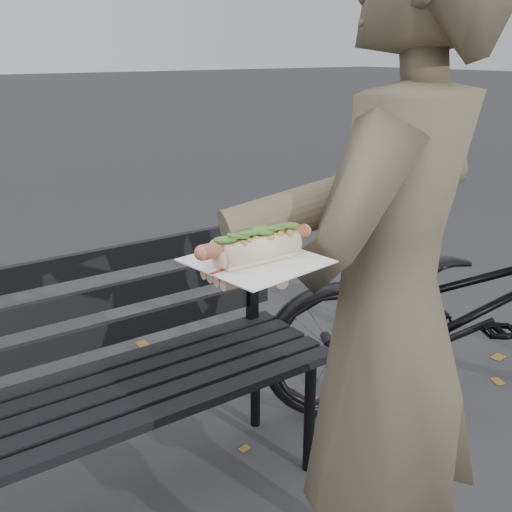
# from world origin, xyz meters

# --- Properties ---
(park_bench) EXTENTS (1.50, 0.44, 0.88)m
(park_bench) POSITION_xyz_m (0.08, 0.98, 0.52)
(park_bench) COLOR black
(park_bench) RESTS_ON ground
(bicycle) EXTENTS (1.90, 1.36, 0.95)m
(bicycle) POSITION_xyz_m (1.61, 0.69, 0.48)
(bicycle) COLOR black
(bicycle) RESTS_ON ground
(person) EXTENTS (0.75, 0.62, 1.77)m
(person) POSITION_xyz_m (0.49, 0.18, 0.88)
(person) COLOR brown
(person) RESTS_ON ground
(held_hotdog) EXTENTS (0.64, 0.30, 0.20)m
(held_hotdog) POSITION_xyz_m (0.27, 0.15, 1.19)
(held_hotdog) COLOR brown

